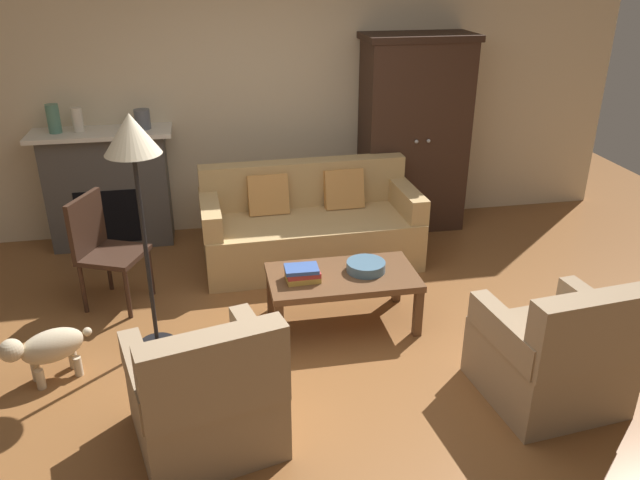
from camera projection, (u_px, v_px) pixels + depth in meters
name	position (u px, v px, depth m)	size (l,w,h in m)	color
ground_plane	(314.00, 361.00, 4.37)	(9.60, 9.60, 0.00)	brown
back_wall	(267.00, 88.00, 6.07)	(7.20, 0.10, 2.80)	beige
fireplace	(109.00, 188.00, 5.92)	(1.26, 0.48, 1.12)	#4C4947
armoire	(413.00, 134.00, 6.19)	(1.06, 0.57, 1.91)	#382319
couch	(310.00, 227.00, 5.69)	(1.94, 0.90, 0.86)	tan
coffee_table	(342.00, 281.00, 4.66)	(1.10, 0.60, 0.42)	brown
fruit_bowl	(366.00, 266.00, 4.68)	(0.29, 0.29, 0.07)	slate
book_stack	(302.00, 273.00, 4.54)	(0.25, 0.18, 0.11)	gold
mantel_vase_jade	(53.00, 119.00, 5.56)	(0.11, 0.11, 0.25)	slate
mantel_vase_cream	(77.00, 120.00, 5.60)	(0.10, 0.10, 0.22)	beige
mantel_vase_slate	(142.00, 119.00, 5.71)	(0.14, 0.14, 0.18)	#565B66
armchair_near_left	(206.00, 398.00, 3.51)	(0.92, 0.93, 0.88)	#997F60
armchair_near_right	(554.00, 356.00, 3.87)	(0.85, 0.85, 0.88)	#997F60
side_chair_wooden	(102.00, 244.00, 4.90)	(0.58, 0.58, 0.90)	#382319
floor_lamp	(133.00, 149.00, 3.94)	(0.36, 0.36, 1.69)	black
dog	(47.00, 348.00, 4.08)	(0.53, 0.35, 0.39)	beige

